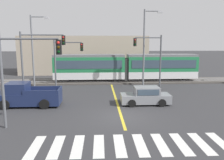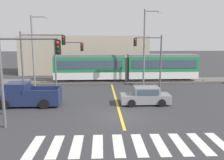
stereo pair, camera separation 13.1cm
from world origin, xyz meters
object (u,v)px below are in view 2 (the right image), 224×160
object	(u,v)px
traffic_light_far_right	(152,53)
street_lamp_centre	(146,44)
light_rail_tram	(126,66)
street_lamp_west	(34,47)
traffic_light_far_left	(65,56)
pickup_truck	(26,96)
traffic_light_mid_left	(37,53)
sedan_crossing	(145,96)
traffic_light_near_left	(22,65)

from	to	relation	value
traffic_light_far_right	street_lamp_centre	distance (m)	1.36
light_rail_tram	street_lamp_west	distance (m)	11.58
traffic_light_far_right	traffic_light_far_left	xyz separation A→B (m)	(-9.79, -0.12, -0.32)
street_lamp_west	light_rail_tram	bearing A→B (deg)	13.84
pickup_truck	traffic_light_far_right	bearing A→B (deg)	30.65
pickup_truck	street_lamp_west	distance (m)	9.28
light_rail_tram	street_lamp_west	world-z (taller)	street_lamp_west
traffic_light_mid_left	street_lamp_centre	distance (m)	12.26
traffic_light_far_left	traffic_light_mid_left	distance (m)	4.31
traffic_light_far_right	traffic_light_mid_left	world-z (taller)	traffic_light_mid_left
pickup_truck	traffic_light_mid_left	xyz separation A→B (m)	(0.18, 3.38, 3.37)
street_lamp_west	street_lamp_centre	distance (m)	12.89
sedan_crossing	traffic_light_mid_left	size ratio (longest dim) A/B	0.68
sedan_crossing	light_rail_tram	bearing A→B (deg)	92.23
pickup_truck	traffic_light_mid_left	bearing A→B (deg)	87.00
light_rail_tram	traffic_light_far_right	distance (m)	4.99
sedan_crossing	street_lamp_centre	xyz separation A→B (m)	(1.50, 7.92, 4.33)
traffic_light_far_right	street_lamp_west	world-z (taller)	street_lamp_west
traffic_light_near_left	street_lamp_west	size ratio (longest dim) A/B	0.72
traffic_light_far_left	street_lamp_west	bearing A→B (deg)	160.86
traffic_light_far_left	street_lamp_centre	distance (m)	9.35
sedan_crossing	traffic_light_far_left	distance (m)	10.92
street_lamp_centre	traffic_light_far_right	bearing A→B (deg)	-50.05
sedan_crossing	street_lamp_west	size ratio (longest dim) A/B	0.51
light_rail_tram	street_lamp_centre	distance (m)	4.76
pickup_truck	traffic_light_far_right	distance (m)	14.45
traffic_light_far_right	traffic_light_near_left	distance (m)	16.26
traffic_light_far_right	traffic_light_far_left	distance (m)	9.79
sedan_crossing	traffic_light_mid_left	distance (m)	11.03
traffic_light_far_left	traffic_light_near_left	size ratio (longest dim) A/B	0.93
traffic_light_far_left	traffic_light_mid_left	xyz separation A→B (m)	(-2.16, -3.69, 0.53)
traffic_light_far_right	street_lamp_centre	bearing A→B (deg)	129.95
light_rail_tram	street_lamp_centre	size ratio (longest dim) A/B	2.08
traffic_light_far_right	street_lamp_centre	xyz separation A→B (m)	(-0.57, 0.68, 1.03)
traffic_light_far_left	traffic_light_near_left	world-z (taller)	traffic_light_near_left
traffic_light_far_right	traffic_light_mid_left	xyz separation A→B (m)	(-11.95, -3.81, 0.21)
light_rail_tram	sedan_crossing	size ratio (longest dim) A/B	4.39
traffic_light_mid_left	street_lamp_west	size ratio (longest dim) A/B	0.76
light_rail_tram	traffic_light_mid_left	world-z (taller)	traffic_light_mid_left
traffic_light_far_left	street_lamp_centre	xyz separation A→B (m)	(9.22, 0.80, 1.35)
light_rail_tram	traffic_light_near_left	distance (m)	18.15
street_lamp_west	street_lamp_centre	size ratio (longest dim) A/B	0.93
sedan_crossing	traffic_light_near_left	world-z (taller)	traffic_light_near_left
street_lamp_centre	traffic_light_near_left	bearing A→B (deg)	-128.21
sedan_crossing	pickup_truck	bearing A→B (deg)	179.72
sedan_crossing	pickup_truck	size ratio (longest dim) A/B	0.78
light_rail_tram	sedan_crossing	xyz separation A→B (m)	(0.43, -11.08, -1.35)
sedan_crossing	traffic_light_near_left	size ratio (longest dim) A/B	0.71
light_rail_tram	traffic_light_far_left	size ratio (longest dim) A/B	3.34
light_rail_tram	traffic_light_near_left	xyz separation A→B (m)	(-8.23, -16.06, 1.91)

